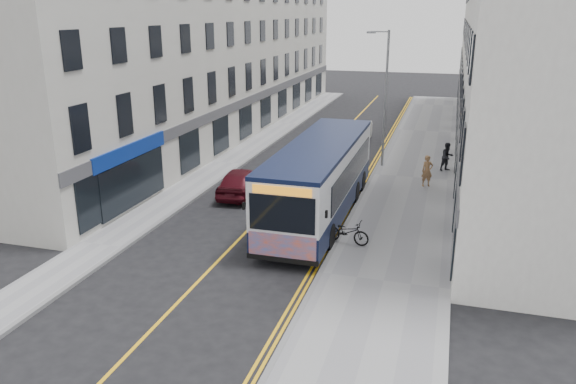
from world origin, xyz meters
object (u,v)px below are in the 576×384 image
Objects in this scene: bicycle at (347,232)px; car_maroon at (241,181)px; pedestrian_near at (427,171)px; car_white at (361,131)px; streetlamp at (384,94)px; city_bus at (320,177)px; pedestrian_far at (447,157)px.

car_maroon is (-6.40, 4.95, 0.12)m from bicycle.
car_white is at bearing 92.55° from pedestrian_near.
streetlamp reaches higher than car_white.
bicycle is at bearing -87.08° from car_white.
city_bus is at bearing 152.23° from car_maroon.
streetlamp is 9.77m from city_bus.
bicycle is 1.11× the size of pedestrian_near.
bicycle is (1.82, -3.02, -1.28)m from city_bus.
bicycle is 1.13× the size of pedestrian_far.
streetlamp is at bearing 80.29° from city_bus.
city_bus reaches higher than car_white.
pedestrian_near reaches higher than car_white.
pedestrian_far is at bearing 50.72° from pedestrian_near.
pedestrian_far is at bearing -53.57° from car_white.
pedestrian_near is (2.64, 8.80, 0.35)m from bicycle.
car_maroon is at bearing 176.84° from pedestrian_far.
car_maroon is at bearing -109.51° from car_white.
pedestrian_near is 3.60m from pedestrian_far.
bicycle is (0.23, -12.33, -3.77)m from streetlamp.
streetlamp is at bearing -76.13° from car_white.
streetlamp is 1.97× the size of car_white.
car_white is at bearing 108.57° from streetlamp.
pedestrian_far is at bearing -5.48° from bicycle.
car_maroon is (-10.00, -7.32, -0.22)m from pedestrian_far.
pedestrian_near is (2.87, -3.53, -3.43)m from streetlamp.
pedestrian_near reaches higher than pedestrian_far.
pedestrian_far is (5.42, 9.25, -0.94)m from city_bus.
city_bus reaches higher than car_maroon.
pedestrian_near is 0.41× the size of car_white.
bicycle is at bearing -145.73° from pedestrian_far.
city_bus is 2.92× the size of car_white.
pedestrian_far is at bearing -0.93° from streetlamp.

